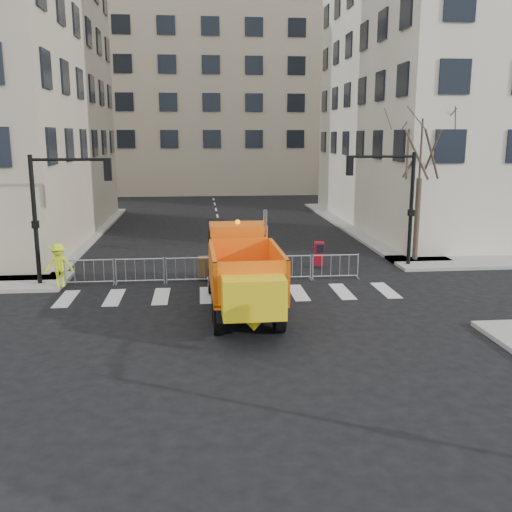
{
  "coord_description": "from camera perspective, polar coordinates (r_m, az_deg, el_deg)",
  "views": [
    {
      "loc": [
        -1.31,
        -16.15,
        6.13
      ],
      "look_at": [
        0.52,
        2.5,
        2.17
      ],
      "focal_mm": 40.0,
      "sensor_mm": 36.0,
      "label": 1
    }
  ],
  "objects": [
    {
      "name": "traffic_light_left",
      "position": [
        24.82,
        -21.22,
        3.18
      ],
      "size": [
        0.18,
        0.18,
        5.4
      ],
      "primitive_type": "cylinder",
      "color": "black",
      "rests_on": "ground"
    },
    {
      "name": "ground",
      "position": [
        17.33,
        -0.92,
        -8.79
      ],
      "size": [
        120.0,
        120.0,
        0.0
      ],
      "primitive_type": "plane",
      "color": "black",
      "rests_on": "ground"
    },
    {
      "name": "crowd_barriers",
      "position": [
        24.41,
        -4.14,
        -1.31
      ],
      "size": [
        12.6,
        0.6,
        1.1
      ],
      "primitive_type": null,
      "color": "#9EA0A5",
      "rests_on": "ground"
    },
    {
      "name": "worker",
      "position": [
        24.19,
        -19.1,
        -0.88
      ],
      "size": [
        1.21,
        0.77,
        1.77
      ],
      "primitive_type": "imported",
      "rotation": [
        0.0,
        0.0,
        0.1
      ],
      "color": "#D0E21A",
      "rests_on": "sidewalk_back"
    },
    {
      "name": "sidewalk_back",
      "position": [
        25.42,
        -2.49,
        -1.85
      ],
      "size": [
        64.0,
        5.0,
        0.15
      ],
      "primitive_type": "cube",
      "color": "gray",
      "rests_on": "ground"
    },
    {
      "name": "cop_b",
      "position": [
        23.83,
        -0.08,
        -0.84
      ],
      "size": [
        0.85,
        0.67,
        1.71
      ],
      "primitive_type": "imported",
      "rotation": [
        0.0,
        0.0,
        3.17
      ],
      "color": "black",
      "rests_on": "ground"
    },
    {
      "name": "cop_a",
      "position": [
        23.79,
        -1.48,
        -0.77
      ],
      "size": [
        0.73,
        0.56,
        1.8
      ],
      "primitive_type": "imported",
      "rotation": [
        0.0,
        0.0,
        3.36
      ],
      "color": "black",
      "rests_on": "ground"
    },
    {
      "name": "cop_c",
      "position": [
        23.89,
        1.07,
        -0.7
      ],
      "size": [
        0.88,
        1.14,
        1.81
      ],
      "primitive_type": "imported",
      "rotation": [
        0.0,
        0.0,
        4.23
      ],
      "color": "black",
      "rests_on": "ground"
    },
    {
      "name": "plow_truck",
      "position": [
        19.86,
        -1.35,
        -1.41
      ],
      "size": [
        2.94,
        8.99,
        3.48
      ],
      "rotation": [
        0.0,
        0.0,
        1.59
      ],
      "color": "black",
      "rests_on": "ground"
    },
    {
      "name": "newspaper_box",
      "position": [
        26.98,
        6.32,
        0.26
      ],
      "size": [
        0.51,
        0.47,
        1.1
      ],
      "primitive_type": "cube",
      "rotation": [
        0.0,
        0.0,
        -0.18
      ],
      "color": "maroon",
      "rests_on": "sidewalk_back"
    },
    {
      "name": "traffic_light_right",
      "position": [
        27.68,
        15.25,
        4.4
      ],
      "size": [
        0.18,
        0.18,
        5.4
      ],
      "primitive_type": "cylinder",
      "color": "black",
      "rests_on": "ground"
    },
    {
      "name": "building_far",
      "position": [
        68.42,
        -4.69,
        16.83
      ],
      "size": [
        30.0,
        18.0,
        24.0
      ],
      "primitive_type": "cube",
      "color": "#C1B093",
      "rests_on": "ground"
    },
    {
      "name": "street_tree",
      "position": [
        28.75,
        15.97,
        6.74
      ],
      "size": [
        3.0,
        3.0,
        7.5
      ],
      "primitive_type": null,
      "color": "#382B21",
      "rests_on": "ground"
    }
  ]
}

